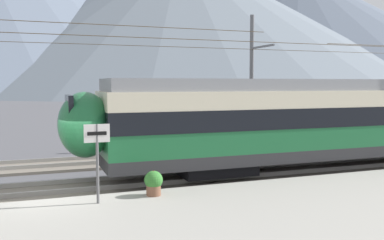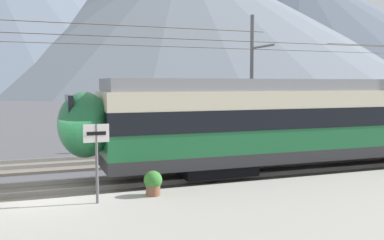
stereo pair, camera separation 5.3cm
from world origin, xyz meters
The scene contains 9 objects.
ground_plane centered at (0.00, 0.00, 0.00)m, with size 400.00×400.00×0.00m, color #4C4C51.
track_near centered at (0.00, 1.44, 0.07)m, with size 120.00×3.00×0.28m.
track_far centered at (0.00, 6.21, 0.07)m, with size 120.00×3.00×0.28m.
train_near_platform centered at (12.14, 1.44, 2.22)m, with size 23.48×2.97×4.27m.
catenary_mast_far_side centered at (11.26, 8.27, 3.95)m, with size 41.31×2.53×7.55m.
platform_sign centered at (1.16, -1.62, 1.98)m, with size 0.70×0.08×2.21m.
potted_plant_platform_edge centered at (2.83, -1.34, 0.76)m, with size 0.55×0.55×0.74m.
mountain_central_peak centered at (59.60, 163.74, 29.97)m, with size 205.15×205.15×59.94m, color slate.
mountain_right_ridge centered at (121.30, 168.54, 29.27)m, with size 198.89×198.89×58.54m, color #515B6B.
Camera 2 is at (-0.35, -13.49, 3.68)m, focal length 40.07 mm.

